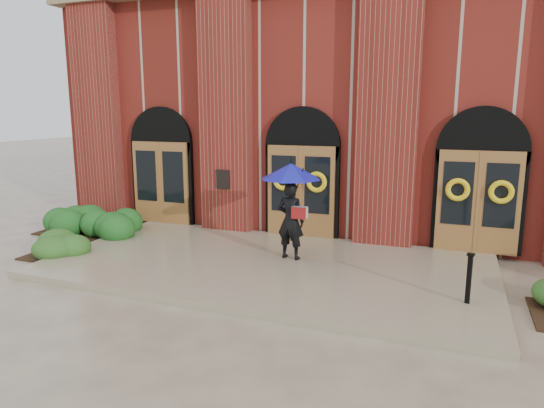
% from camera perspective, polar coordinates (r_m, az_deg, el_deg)
% --- Properties ---
extents(ground, '(90.00, 90.00, 0.00)m').
position_cam_1_polar(ground, '(11.18, -0.93, -7.76)').
color(ground, tan).
rests_on(ground, ground).
extents(landing, '(10.00, 5.30, 0.15)m').
position_cam_1_polar(landing, '(11.29, -0.64, -7.18)').
color(landing, gray).
rests_on(landing, ground).
extents(church_building, '(16.20, 12.53, 7.00)m').
position_cam_1_polar(church_building, '(19.02, 9.09, 10.59)').
color(church_building, maroon).
rests_on(church_building, ground).
extents(man_with_umbrella, '(1.58, 1.58, 2.25)m').
position_cam_1_polar(man_with_umbrella, '(11.17, 2.25, 1.36)').
color(man_with_umbrella, black).
rests_on(man_with_umbrella, landing).
extents(metal_post, '(0.15, 0.15, 0.93)m').
position_cam_1_polar(metal_post, '(9.50, 22.18, -7.98)').
color(metal_post, black).
rests_on(metal_post, landing).
extents(hedge_wall_left, '(2.94, 1.18, 0.76)m').
position_cam_1_polar(hedge_wall_left, '(15.16, -20.58, -1.97)').
color(hedge_wall_left, '#1A4F1A').
rests_on(hedge_wall_left, ground).
extents(hedge_front_left, '(1.58, 1.35, 0.56)m').
position_cam_1_polar(hedge_front_left, '(13.27, -23.09, -4.37)').
color(hedge_front_left, '#29551D').
rests_on(hedge_front_left, ground).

